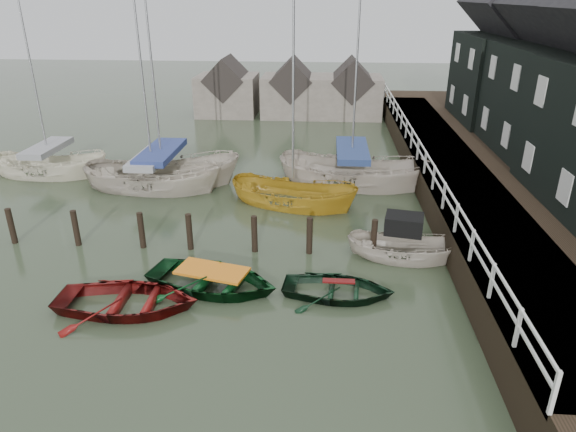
# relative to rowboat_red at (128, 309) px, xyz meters

# --- Properties ---
(ground) EXTENTS (120.00, 120.00, 0.00)m
(ground) POSITION_rel_rowboat_red_xyz_m (2.09, 1.04, 0.00)
(ground) COLOR #2D3924
(ground) RESTS_ON ground
(pier) EXTENTS (3.04, 32.00, 2.70)m
(pier) POSITION_rel_rowboat_red_xyz_m (11.57, 11.04, 0.71)
(pier) COLOR black
(pier) RESTS_ON ground
(land_strip) EXTENTS (14.00, 38.00, 1.50)m
(land_strip) POSITION_rel_rowboat_red_xyz_m (17.09, 11.04, 0.00)
(land_strip) COLOR black
(land_strip) RESTS_ON ground
(mooring_pilings) EXTENTS (13.72, 0.22, 1.80)m
(mooring_pilings) POSITION_rel_rowboat_red_xyz_m (0.98, 4.04, 0.50)
(mooring_pilings) COLOR black
(mooring_pilings) RESTS_ON ground
(far_sheds) EXTENTS (14.00, 4.08, 4.39)m
(far_sheds) POSITION_rel_rowboat_red_xyz_m (2.93, 27.04, 1.86)
(far_sheds) COLOR #665B51
(far_sheds) RESTS_ON ground
(rowboat_red) EXTENTS (4.31, 3.11, 0.88)m
(rowboat_red) POSITION_rel_rowboat_red_xyz_m (0.00, 0.00, 0.00)
(rowboat_red) COLOR #5F0F0D
(rowboat_red) RESTS_ON ground
(rowboat_green) EXTENTS (4.93, 4.04, 0.89)m
(rowboat_green) POSITION_rel_rowboat_red_xyz_m (2.30, 1.37, 0.00)
(rowboat_green) COLOR black
(rowboat_green) RESTS_ON ground
(rowboat_dkgreen) EXTENTS (3.69, 2.79, 0.72)m
(rowboat_dkgreen) POSITION_rel_rowboat_red_xyz_m (6.31, 1.23, 0.00)
(rowboat_dkgreen) COLOR black
(rowboat_dkgreen) RESTS_ON ground
(motorboat) EXTENTS (4.16, 2.20, 2.36)m
(motorboat) POSITION_rel_rowboat_red_xyz_m (8.61, 3.87, 0.11)
(motorboat) COLOR beige
(motorboat) RESTS_ON ground
(sailboat_a) EXTENTS (7.06, 3.34, 11.68)m
(sailboat_a) POSITION_rel_rowboat_red_xyz_m (-2.46, 10.21, 0.06)
(sailboat_a) COLOR beige
(sailboat_a) RESTS_ON ground
(sailboat_b) EXTENTS (7.88, 4.00, 11.13)m
(sailboat_b) POSITION_rel_rowboat_red_xyz_m (-2.13, 10.67, 0.06)
(sailboat_b) COLOR #C0B3A3
(sailboat_b) RESTS_ON ground
(sailboat_c) EXTENTS (6.40, 4.06, 11.21)m
(sailboat_c) POSITION_rel_rowboat_red_xyz_m (4.38, 8.70, 0.02)
(sailboat_c) COLOR #B68B22
(sailboat_c) RESTS_ON ground
(sailboat_d) EXTENTS (8.04, 4.87, 11.76)m
(sailboat_d) POSITION_rel_rowboat_red_xyz_m (7.07, 11.62, 0.06)
(sailboat_d) COLOR beige
(sailboat_d) RESTS_ON ground
(sailboat_e) EXTENTS (6.36, 2.60, 10.67)m
(sailboat_e) POSITION_rel_rowboat_red_xyz_m (-8.47, 11.83, 0.06)
(sailboat_e) COLOR beige
(sailboat_e) RESTS_ON ground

